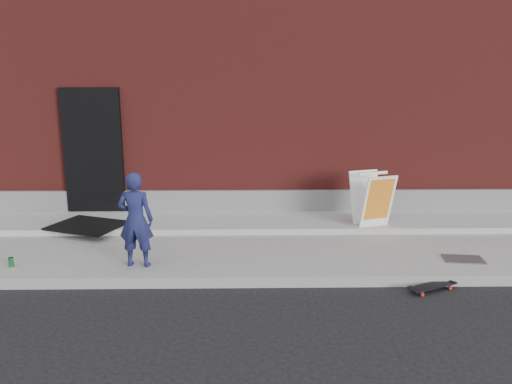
{
  "coord_description": "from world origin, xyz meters",
  "views": [
    {
      "loc": [
        0.2,
        -6.06,
        2.64
      ],
      "look_at": [
        0.31,
        0.8,
        1.1
      ],
      "focal_mm": 35.0,
      "sensor_mm": 36.0,
      "label": 1
    }
  ],
  "objects_px": {
    "pizza_sign": "(372,199)",
    "soda_can": "(11,262)",
    "skateboard": "(432,286)",
    "child": "(136,220)"
  },
  "relations": [
    {
      "from": "skateboard",
      "to": "pizza_sign",
      "type": "xyz_separation_m",
      "value": [
        -0.28,
        2.15,
        0.64
      ]
    },
    {
      "from": "skateboard",
      "to": "soda_can",
      "type": "bearing_deg",
      "value": 174.35
    },
    {
      "from": "child",
      "to": "pizza_sign",
      "type": "relative_size",
      "value": 1.44
    },
    {
      "from": "pizza_sign",
      "to": "skateboard",
      "type": "bearing_deg",
      "value": -82.67
    },
    {
      "from": "child",
      "to": "soda_can",
      "type": "bearing_deg",
      "value": 4.53
    },
    {
      "from": "pizza_sign",
      "to": "soda_can",
      "type": "bearing_deg",
      "value": -163.3
    },
    {
      "from": "skateboard",
      "to": "soda_can",
      "type": "relative_size",
      "value": 5.28
    },
    {
      "from": "skateboard",
      "to": "child",
      "type": "bearing_deg",
      "value": 171.58
    },
    {
      "from": "soda_can",
      "to": "child",
      "type": "bearing_deg",
      "value": 0.65
    },
    {
      "from": "child",
      "to": "soda_can",
      "type": "distance_m",
      "value": 1.82
    }
  ]
}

